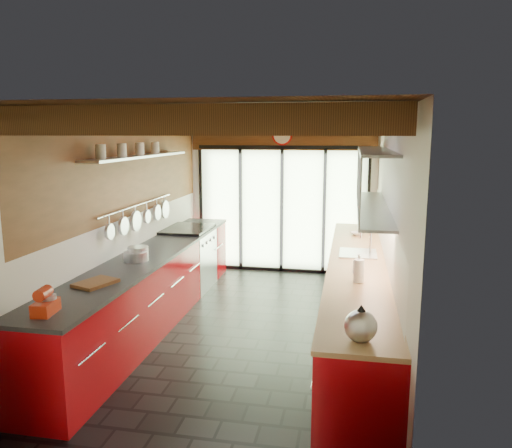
{
  "coord_description": "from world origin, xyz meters",
  "views": [
    {
      "loc": [
        1.18,
        -5.71,
        2.39
      ],
      "look_at": [
        -0.01,
        0.4,
        1.25
      ],
      "focal_mm": 35.0,
      "sensor_mm": 36.0,
      "label": 1
    }
  ],
  "objects_px": {
    "stand_mixer": "(46,303)",
    "bowl": "(357,234)",
    "kettle": "(361,324)",
    "paper_towel": "(359,271)",
    "soap_bottle": "(358,263)"
  },
  "relations": [
    {
      "from": "kettle",
      "to": "bowl",
      "type": "bearing_deg",
      "value": 90.0
    },
    {
      "from": "soap_bottle",
      "to": "stand_mixer",
      "type": "bearing_deg",
      "value": -145.94
    },
    {
      "from": "stand_mixer",
      "to": "soap_bottle",
      "type": "bearing_deg",
      "value": 34.06
    },
    {
      "from": "soap_bottle",
      "to": "paper_towel",
      "type": "bearing_deg",
      "value": -90.0
    },
    {
      "from": "soap_bottle",
      "to": "bowl",
      "type": "bearing_deg",
      "value": 90.0
    },
    {
      "from": "paper_towel",
      "to": "soap_bottle",
      "type": "relative_size",
      "value": 1.31
    },
    {
      "from": "kettle",
      "to": "paper_towel",
      "type": "height_order",
      "value": "kettle"
    },
    {
      "from": "stand_mixer",
      "to": "bowl",
      "type": "height_order",
      "value": "stand_mixer"
    },
    {
      "from": "kettle",
      "to": "soap_bottle",
      "type": "relative_size",
      "value": 1.42
    },
    {
      "from": "stand_mixer",
      "to": "kettle",
      "type": "bearing_deg",
      "value": -1.33
    },
    {
      "from": "kettle",
      "to": "bowl",
      "type": "distance_m",
      "value": 3.81
    },
    {
      "from": "bowl",
      "to": "stand_mixer",
      "type": "bearing_deg",
      "value": -124.13
    },
    {
      "from": "kettle",
      "to": "stand_mixer",
      "type": "bearing_deg",
      "value": 178.67
    },
    {
      "from": "paper_towel",
      "to": "bowl",
      "type": "bearing_deg",
      "value": 90.0
    },
    {
      "from": "kettle",
      "to": "paper_towel",
      "type": "xyz_separation_m",
      "value": [
        0.0,
        1.44,
        -0.01
      ]
    }
  ]
}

